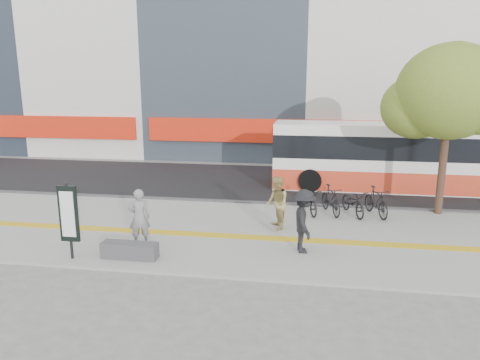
% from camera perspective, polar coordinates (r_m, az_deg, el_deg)
% --- Properties ---
extents(ground, '(120.00, 120.00, 0.00)m').
position_cam_1_polar(ground, '(13.66, -1.58, -8.92)').
color(ground, '#61615C').
rests_on(ground, ground).
extents(sidewalk, '(40.00, 7.00, 0.08)m').
position_cam_1_polar(sidewalk, '(15.02, -0.52, -6.68)').
color(sidewalk, slate).
rests_on(sidewalk, ground).
extents(tactile_strip, '(40.00, 0.45, 0.01)m').
position_cam_1_polar(tactile_strip, '(14.54, -0.85, -7.17)').
color(tactile_strip, gold).
rests_on(tactile_strip, sidewalk).
extents(street, '(40.00, 8.00, 0.06)m').
position_cam_1_polar(street, '(22.17, 2.70, -0.26)').
color(street, black).
rests_on(street, ground).
extents(curb, '(40.00, 0.25, 0.14)m').
position_cam_1_polar(curb, '(18.31, 1.30, -2.96)').
color(curb, '#3C3B3E').
rests_on(curb, ground).
extents(bench, '(1.60, 0.45, 0.45)m').
position_cam_1_polar(bench, '(13.19, -13.88, -8.69)').
color(bench, '#3C3B3E').
rests_on(bench, sidewalk).
extents(signboard, '(0.55, 0.10, 2.20)m').
position_cam_1_polar(signboard, '(13.29, -21.02, -4.18)').
color(signboard, black).
rests_on(signboard, sidewalk).
extents(street_tree, '(4.40, 3.80, 6.31)m').
position_cam_1_polar(street_tree, '(17.94, 25.03, 9.93)').
color(street_tree, '#3A231A').
rests_on(street_tree, sidewalk).
extents(bus, '(11.26, 2.67, 3.00)m').
position_cam_1_polar(bus, '(21.63, 19.49, 2.57)').
color(bus, white).
rests_on(bus, street).
extents(bicycle_row, '(3.62, 1.96, 1.08)m').
position_cam_1_polar(bicycle_row, '(17.10, 12.75, -2.63)').
color(bicycle_row, black).
rests_on(bicycle_row, sidewalk).
extents(seated_woman, '(0.76, 0.64, 1.76)m').
position_cam_1_polar(seated_woman, '(13.89, -12.71, -4.66)').
color(seated_woman, black).
rests_on(seated_woman, sidewalk).
extents(pedestrian_tan, '(0.93, 1.05, 1.80)m').
position_cam_1_polar(pedestrian_tan, '(15.05, 4.72, -2.94)').
color(pedestrian_tan, tan).
rests_on(pedestrian_tan, sidewalk).
extents(pedestrian_dark, '(0.91, 1.32, 1.88)m').
position_cam_1_polar(pedestrian_dark, '(13.15, 8.14, -5.21)').
color(pedestrian_dark, black).
rests_on(pedestrian_dark, sidewalk).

